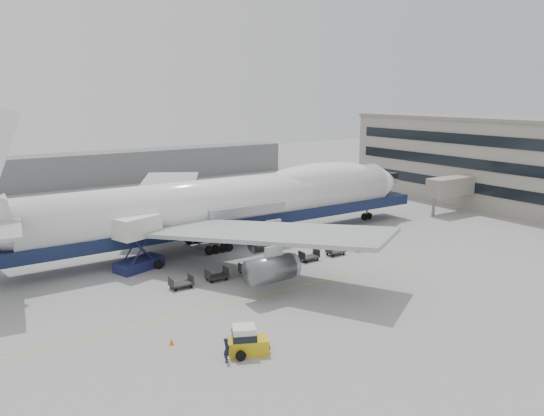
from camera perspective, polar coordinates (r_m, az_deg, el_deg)
ground at (r=61.03m, az=0.81°, el=-6.46°), size 260.00×260.00×0.00m
apron_line at (r=56.47m, az=4.30°, el=-8.06°), size 60.00×0.15×0.01m
terminal at (r=97.92m, az=26.78°, el=3.99°), size 24.20×70.40×15.60m
hangar at (r=120.87m, az=-22.58°, el=3.62°), size 110.00×8.00×7.00m
airliner at (r=69.76m, az=-4.33°, el=0.66°), size 67.00×55.30×19.98m
catering_truck at (r=61.49m, az=-14.25°, el=-3.34°), size 5.93×4.87×6.18m
baggage_tug at (r=41.80m, az=-2.75°, el=-14.12°), size 3.42×2.73×2.21m
ground_worker at (r=40.80m, az=-4.90°, el=-14.94°), size 0.75×0.81×1.85m
traffic_cone at (r=44.05m, az=-10.77°, el=-13.93°), size 0.39×0.39×0.57m
dolly_0 at (r=55.53m, az=-9.76°, el=-7.98°), size 2.30×1.35×1.30m
dolly_1 at (r=57.20m, az=-5.95°, el=-7.26°), size 2.30×1.35×1.30m
dolly_2 at (r=59.12m, az=-2.39°, el=-6.55°), size 2.30×1.35×1.30m
dolly_3 at (r=61.26m, az=0.93°, el=-5.87°), size 2.30×1.35×1.30m
dolly_4 at (r=63.59m, az=4.01°, el=-5.22°), size 2.30×1.35×1.30m
dolly_5 at (r=66.10m, az=6.86°, el=-4.60°), size 2.30×1.35×1.30m
dolly_6 at (r=68.77m, az=9.49°, el=-4.01°), size 2.30×1.35×1.30m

